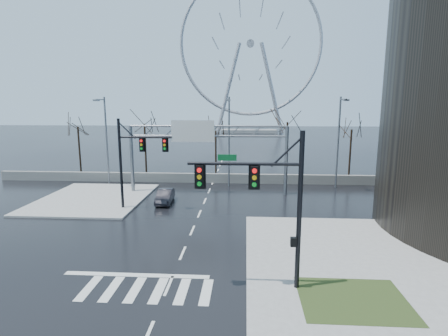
# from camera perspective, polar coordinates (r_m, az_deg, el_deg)

# --- Properties ---
(ground) EXTENTS (260.00, 260.00, 0.00)m
(ground) POSITION_cam_1_polar(r_m,az_deg,el_deg) (22.68, -6.77, -13.62)
(ground) COLOR black
(ground) RESTS_ON ground
(sidewalk_right_ext) EXTENTS (12.00, 10.00, 0.15)m
(sidewalk_right_ext) POSITION_cam_1_polar(r_m,az_deg,el_deg) (24.92, 17.92, -11.62)
(sidewalk_right_ext) COLOR gray
(sidewalk_right_ext) RESTS_ON ground
(sidewalk_far) EXTENTS (10.00, 12.00, 0.15)m
(sidewalk_far) POSITION_cam_1_polar(r_m,az_deg,el_deg) (36.77, -20.49, -4.65)
(sidewalk_far) COLOR gray
(sidewalk_far) RESTS_ON ground
(grass_strip) EXTENTS (5.00, 4.00, 0.02)m
(grass_strip) POSITION_cam_1_polar(r_m,az_deg,el_deg) (18.55, 20.32, -19.49)
(grass_strip) COLOR #243817
(grass_strip) RESTS_ON sidewalk_near
(barrier_wall) EXTENTS (52.00, 0.50, 1.10)m
(barrier_wall) POSITION_cam_1_polar(r_m,az_deg,el_deg) (41.46, -1.87, -1.66)
(barrier_wall) COLOR slate
(barrier_wall) RESTS_ON ground
(signal_mast_near) EXTENTS (5.52, 0.41, 8.00)m
(signal_mast_near) POSITION_cam_1_polar(r_m,az_deg,el_deg) (16.94, 7.77, -4.51)
(signal_mast_near) COLOR black
(signal_mast_near) RESTS_ON ground
(signal_mast_far) EXTENTS (4.72, 0.41, 8.00)m
(signal_mast_far) POSITION_cam_1_polar(r_m,az_deg,el_deg) (31.21, -14.66, 2.00)
(signal_mast_far) COLOR black
(signal_mast_far) RESTS_ON ground
(sign_gantry) EXTENTS (16.36, 0.40, 7.60)m
(sign_gantry) POSITION_cam_1_polar(r_m,az_deg,el_deg) (35.81, -3.27, 3.93)
(sign_gantry) COLOR slate
(sign_gantry) RESTS_ON ground
(streetlight_left) EXTENTS (0.50, 2.55, 10.00)m
(streetlight_left) POSITION_cam_1_polar(r_m,az_deg,el_deg) (41.80, -18.84, 5.29)
(streetlight_left) COLOR slate
(streetlight_left) RESTS_ON ground
(streetlight_mid) EXTENTS (0.50, 2.55, 10.00)m
(streetlight_mid) POSITION_cam_1_polar(r_m,az_deg,el_deg) (38.71, 0.79, 5.48)
(streetlight_mid) COLOR slate
(streetlight_mid) RESTS_ON ground
(streetlight_right) EXTENTS (0.50, 2.55, 10.00)m
(streetlight_right) POSITION_cam_1_polar(r_m,az_deg,el_deg) (39.97, 18.31, 5.11)
(streetlight_right) COLOR slate
(streetlight_right) RESTS_ON ground
(tree_far_left) EXTENTS (3.50, 3.50, 7.00)m
(tree_far_left) POSITION_cam_1_polar(r_m,az_deg,el_deg) (49.60, -22.71, 5.39)
(tree_far_left) COLOR black
(tree_far_left) RESTS_ON ground
(tree_left) EXTENTS (3.75, 3.75, 7.50)m
(tree_left) POSITION_cam_1_polar(r_m,az_deg,el_deg) (45.83, -12.82, 6.10)
(tree_left) COLOR black
(tree_left) RESTS_ON ground
(tree_center) EXTENTS (3.25, 3.25, 6.50)m
(tree_center) POSITION_cam_1_polar(r_m,az_deg,el_deg) (45.21, -1.36, 5.27)
(tree_center) COLOR black
(tree_center) RESTS_ON ground
(tree_right) EXTENTS (3.90, 3.90, 7.80)m
(tree_right) POSITION_cam_1_polar(r_m,az_deg,el_deg) (44.26, 10.28, 6.36)
(tree_right) COLOR black
(tree_right) RESTS_ON ground
(tree_far_right) EXTENTS (3.40, 3.40, 6.80)m
(tree_far_right) POSITION_cam_1_polar(r_m,az_deg,el_deg) (46.42, 20.07, 5.08)
(tree_far_right) COLOR black
(tree_far_right) RESTS_ON ground
(ferris_wheel) EXTENTS (45.00, 6.00, 50.91)m
(ferris_wheel) POSITION_cam_1_polar(r_m,az_deg,el_deg) (116.61, 4.32, 18.71)
(ferris_wheel) COLOR gray
(ferris_wheel) RESTS_ON ground
(car) EXTENTS (1.55, 3.91, 1.27)m
(car) POSITION_cam_1_polar(r_m,az_deg,el_deg) (33.54, -9.62, -4.56)
(car) COLOR black
(car) RESTS_ON ground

